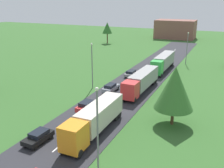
{
  "coord_description": "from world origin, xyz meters",
  "views": [
    {
      "loc": [
        16.54,
        -10.43,
        16.32
      ],
      "look_at": [
        -1.0,
        28.19,
        2.47
      ],
      "focal_mm": 41.8,
      "sensor_mm": 36.0,
      "label": 1
    }
  ],
  "objects": [
    {
      "name": "lamppost_lead",
      "position": [
        6.13,
        9.17,
        4.88
      ],
      "size": [
        0.36,
        0.36,
        8.79
      ],
      "color": "slate",
      "rests_on": "ground"
    },
    {
      "name": "truck_third",
      "position": [
        2.62,
        49.79,
        2.16
      ],
      "size": [
        2.52,
        13.63,
        3.63
      ],
      "color": "green",
      "rests_on": "road"
    },
    {
      "name": "car_third",
      "position": [
        -2.08,
        21.39,
        0.86
      ],
      "size": [
        2.02,
        4.17,
        1.54
      ],
      "color": "red",
      "rests_on": "road"
    },
    {
      "name": "lamppost_second",
      "position": [
        -6.52,
        31.3,
        4.82
      ],
      "size": [
        0.36,
        0.36,
        8.68
      ],
      "color": "slate",
      "rests_on": "ground"
    },
    {
      "name": "distant_building",
      "position": [
        -5.83,
        105.24,
        3.9
      ],
      "size": [
        16.55,
        10.21,
        7.81
      ],
      "primitive_type": "cube",
      "color": "brown",
      "rests_on": "ground"
    },
    {
      "name": "car_fifth",
      "position": [
        -2.43,
        41.6,
        0.8
      ],
      "size": [
        2.06,
        4.22,
        1.39
      ],
      "color": "gray",
      "rests_on": "road"
    },
    {
      "name": "tree_birch",
      "position": [
        10.67,
        22.33,
        5.22
      ],
      "size": [
        5.21,
        5.21,
        8.1
      ],
      "color": "#513823",
      "rests_on": "ground"
    },
    {
      "name": "road",
      "position": [
        0.0,
        24.5,
        0.03
      ],
      "size": [
        10.0,
        140.0,
        0.06
      ],
      "primitive_type": "cube",
      "color": "#2B2B30",
      "rests_on": "ground"
    },
    {
      "name": "truck_second",
      "position": [
        2.58,
        33.33,
        2.07
      ],
      "size": [
        2.76,
        13.4,
        3.45
      ],
      "color": "red",
      "rests_on": "road"
    },
    {
      "name": "truck_lead",
      "position": [
        2.28,
        15.69,
        2.08
      ],
      "size": [
        2.52,
        12.45,
        3.44
      ],
      "color": "orange",
      "rests_on": "road"
    },
    {
      "name": "lane_marking_centre",
      "position": [
        0.0,
        20.12,
        0.07
      ],
      "size": [
        0.16,
        118.34,
        0.01
      ],
      "color": "white",
      "rests_on": "road"
    },
    {
      "name": "lamppost_third",
      "position": [
        6.51,
        58.7,
        4.64
      ],
      "size": [
        0.36,
        0.36,
        8.31
      ],
      "color": "slate",
      "rests_on": "ground"
    },
    {
      "name": "tree_oak",
      "position": [
        -26.88,
        80.82,
        5.84
      ],
      "size": [
        3.79,
        3.79,
        7.97
      ],
      "color": "#513823",
      "rests_on": "ground"
    },
    {
      "name": "car_fourth",
      "position": [
        -2.44,
        30.78,
        0.83
      ],
      "size": [
        1.85,
        4.27,
        1.46
      ],
      "color": "#8C939E",
      "rests_on": "road"
    },
    {
      "name": "car_second",
      "position": [
        -2.77,
        10.92,
        0.8
      ],
      "size": [
        1.98,
        3.97,
        1.39
      ],
      "color": "black",
      "rests_on": "road"
    }
  ]
}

